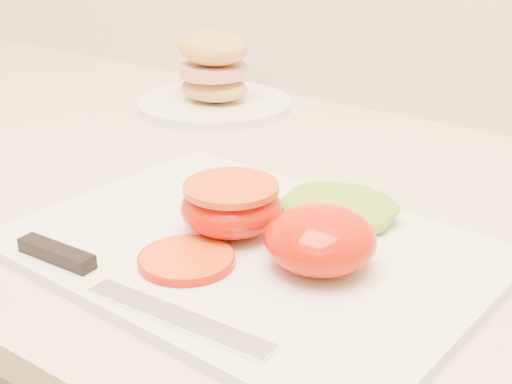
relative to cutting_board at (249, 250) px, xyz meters
The scene contains 7 objects.
cutting_board is the anchor object (origin of this frame).
tomato_half_dome 0.07m from the cutting_board, ahead, with size 0.09×0.09×0.05m, color #C50900.
tomato_half_cut 0.04m from the cutting_board, 157.10° to the left, with size 0.09×0.09×0.04m.
tomato_slice_0 0.06m from the cutting_board, 110.70° to the right, with size 0.08×0.08×0.01m, color #EE4E14.
lettuce_leaf_0 0.09m from the cutting_board, 66.65° to the left, with size 0.11×0.08×0.02m, color #89B630.
knife 0.13m from the cutting_board, 115.78° to the right, with size 0.25×0.03×0.01m.
sandwich_plate 0.44m from the cutting_board, 133.10° to the left, with size 0.22×0.22×0.11m.
Camera 1 is at (-0.14, 1.13, 1.22)m, focal length 50.00 mm.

